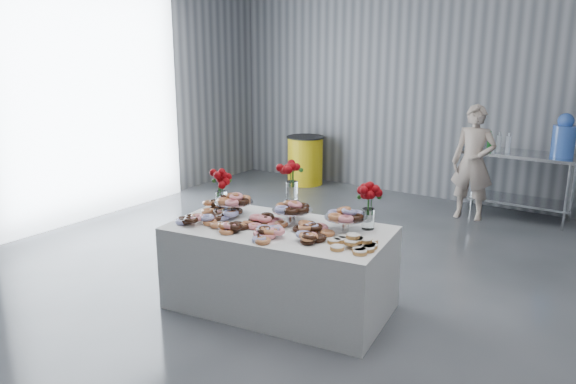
{
  "coord_description": "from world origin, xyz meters",
  "views": [
    {
      "loc": [
        2.42,
        -3.66,
        2.29
      ],
      "look_at": [
        -0.41,
        0.44,
        0.97
      ],
      "focal_mm": 35.0,
      "sensor_mm": 36.0,
      "label": 1
    }
  ],
  "objects_px": {
    "trash_barrel": "(305,160)",
    "water_jug": "(564,137)",
    "prep_table": "(518,173)",
    "person": "(473,163)",
    "display_table": "(280,268)"
  },
  "relations": [
    {
      "from": "prep_table",
      "to": "trash_barrel",
      "type": "xyz_separation_m",
      "value": [
        -3.38,
        -0.0,
        -0.21
      ]
    },
    {
      "from": "prep_table",
      "to": "person",
      "type": "height_order",
      "value": "person"
    },
    {
      "from": "display_table",
      "to": "person",
      "type": "height_order",
      "value": "person"
    },
    {
      "from": "display_table",
      "to": "prep_table",
      "type": "distance_m",
      "value": 4.14
    },
    {
      "from": "display_table",
      "to": "trash_barrel",
      "type": "bearing_deg",
      "value": 120.03
    },
    {
      "from": "display_table",
      "to": "person",
      "type": "xyz_separation_m",
      "value": [
        0.57,
        3.63,
        0.39
      ]
    },
    {
      "from": "display_table",
      "to": "water_jug",
      "type": "distance_m",
      "value": 4.36
    },
    {
      "from": "display_table",
      "to": "prep_table",
      "type": "relative_size",
      "value": 1.27
    },
    {
      "from": "trash_barrel",
      "to": "water_jug",
      "type": "bearing_deg",
      "value": 0.0
    },
    {
      "from": "display_table",
      "to": "prep_table",
      "type": "height_order",
      "value": "prep_table"
    },
    {
      "from": "water_jug",
      "to": "person",
      "type": "relative_size",
      "value": 0.36
    },
    {
      "from": "prep_table",
      "to": "water_jug",
      "type": "distance_m",
      "value": 0.73
    },
    {
      "from": "prep_table",
      "to": "trash_barrel",
      "type": "distance_m",
      "value": 3.39
    },
    {
      "from": "prep_table",
      "to": "trash_barrel",
      "type": "height_order",
      "value": "prep_table"
    },
    {
      "from": "prep_table",
      "to": "trash_barrel",
      "type": "bearing_deg",
      "value": -180.0
    }
  ]
}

